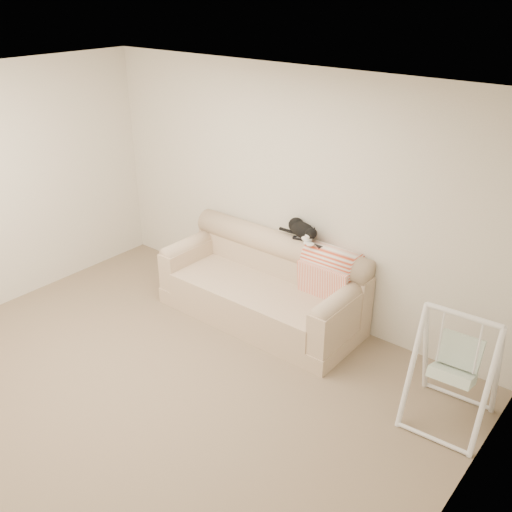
{
  "coord_description": "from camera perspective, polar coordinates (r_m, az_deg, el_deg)",
  "views": [
    {
      "loc": [
        3.25,
        -2.59,
        3.31
      ],
      "look_at": [
        0.12,
        1.27,
        0.9
      ],
      "focal_mm": 40.0,
      "sensor_mm": 36.0,
      "label": 1
    }
  ],
  "objects": [
    {
      "name": "sofa",
      "position": [
        6.11,
        0.87,
        -3.1
      ],
      "size": [
        2.2,
        0.93,
        0.9
      ],
      "color": "tan",
      "rests_on": "ground"
    },
    {
      "name": "throw_blanket",
      "position": [
        5.77,
        7.49,
        -0.99
      ],
      "size": [
        0.57,
        0.38,
        0.58
      ],
      "color": "#DE4522",
      "rests_on": "sofa"
    },
    {
      "name": "remote_b",
      "position": [
        5.77,
        6.1,
        1.14
      ],
      "size": [
        0.17,
        0.12,
        0.02
      ],
      "color": "black",
      "rests_on": "sofa"
    },
    {
      "name": "remote_a",
      "position": [
        5.89,
        4.56,
        1.76
      ],
      "size": [
        0.19,
        0.09,
        0.03
      ],
      "color": "black",
      "rests_on": "sofa"
    },
    {
      "name": "ground_plane",
      "position": [
        5.31,
        -9.91,
        -13.12
      ],
      "size": [
        5.0,
        5.0,
        0.0
      ],
      "primitive_type": "plane",
      "color": "#7B6857",
      "rests_on": "ground"
    },
    {
      "name": "room_shell",
      "position": [
        4.52,
        -11.37,
        2.12
      ],
      "size": [
        5.04,
        4.04,
        2.6
      ],
      "color": "beige",
      "rests_on": "ground"
    },
    {
      "name": "tuxedo_cat",
      "position": [
        5.86,
        4.66,
        2.59
      ],
      "size": [
        0.53,
        0.34,
        0.21
      ],
      "color": "black",
      "rests_on": "sofa"
    },
    {
      "name": "baby_swing",
      "position": [
        4.91,
        19.25,
        -10.51
      ],
      "size": [
        0.67,
        0.71,
        1.04
      ],
      "color": "white",
      "rests_on": "ground"
    }
  ]
}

